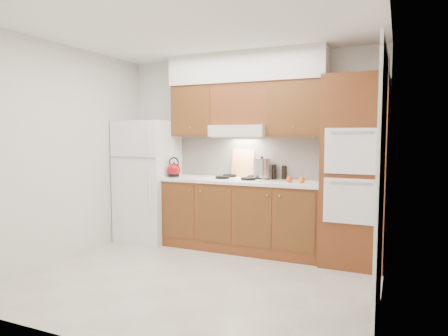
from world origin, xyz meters
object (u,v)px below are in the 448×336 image
Objects in this scene: kettle at (174,170)px; oven_cabinet at (354,171)px; stock_pot at (262,168)px; fridge at (148,181)px.

oven_cabinet is at bearing -3.39° from kettle.
oven_cabinet is 9.26× the size of stock_pot.
kettle is (-2.37, -0.10, -0.06)m from oven_cabinet.
kettle is (0.47, -0.07, 0.18)m from fridge.
fridge is at bearing -179.30° from oven_cabinet.
fridge is 0.51m from kettle.
oven_cabinet reaches higher than kettle.
fridge reaches higher than kettle.
fridge is 0.78× the size of oven_cabinet.
fridge is 1.69m from stock_pot.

